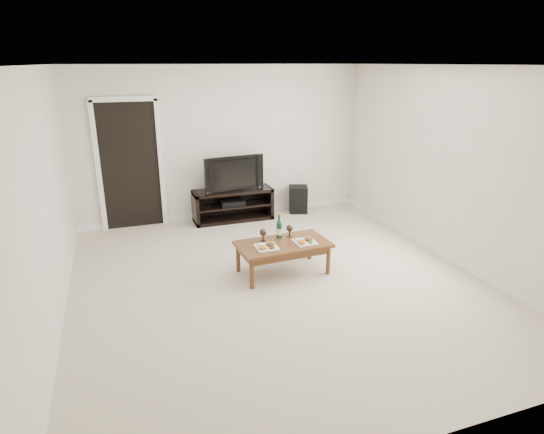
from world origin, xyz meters
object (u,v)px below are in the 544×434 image
(media_console, at_px, (233,205))
(subwoofer, at_px, (298,199))
(television, at_px, (232,172))
(coffee_table, at_px, (283,258))

(media_console, bearing_deg, subwoofer, 2.09)
(television, relative_size, subwoofer, 2.17)
(media_console, xyz_separation_m, coffee_table, (0.07, -2.27, -0.07))
(subwoofer, bearing_deg, television, -158.51)
(television, distance_m, subwoofer, 1.39)
(media_console, relative_size, television, 1.31)
(media_console, xyz_separation_m, subwoofer, (1.25, 0.05, -0.03))
(media_console, height_order, television, television)
(media_console, bearing_deg, television, 0.00)
(subwoofer, distance_m, coffee_table, 2.59)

